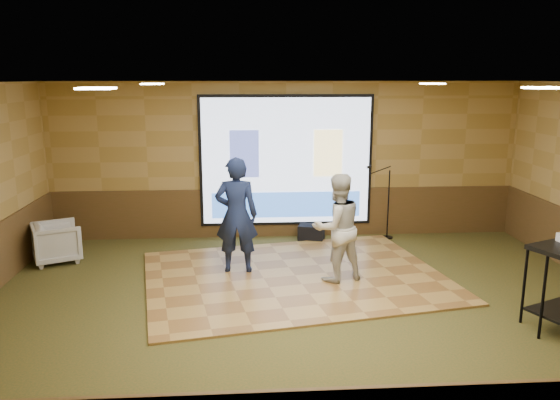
{
  "coord_description": "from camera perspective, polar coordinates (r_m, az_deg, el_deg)",
  "views": [
    {
      "loc": [
        -0.81,
        -6.87,
        3.08
      ],
      "look_at": [
        -0.29,
        0.96,
        1.3
      ],
      "focal_mm": 35.0,
      "sensor_mm": 36.0,
      "label": 1
    }
  ],
  "objects": [
    {
      "name": "ground",
      "position": [
        7.58,
        2.7,
        -11.23
      ],
      "size": [
        9.0,
        9.0,
        0.0
      ],
      "primitive_type": "plane",
      "color": "#2E3B1B",
      "rests_on": "ground"
    },
    {
      "name": "room_shell",
      "position": [
        6.99,
        2.88,
        4.66
      ],
      "size": [
        9.04,
        7.04,
        3.02
      ],
      "color": "#A58444",
      "rests_on": "ground"
    },
    {
      "name": "wainscot_back",
      "position": [
        10.71,
        0.63,
        -1.31
      ],
      "size": [
        9.0,
        0.04,
        0.95
      ],
      "primitive_type": "cube",
      "color": "#4C3A19",
      "rests_on": "ground"
    },
    {
      "name": "projector_screen",
      "position": [
        10.47,
        0.66,
        3.95
      ],
      "size": [
        3.32,
        0.06,
        2.52
      ],
      "color": "black",
      "rests_on": "room_shell"
    },
    {
      "name": "downlight_nw",
      "position": [
        8.79,
        -13.21,
        11.73
      ],
      "size": [
        0.32,
        0.32,
        0.02
      ],
      "primitive_type": "cube",
      "color": "#FFE6BF",
      "rests_on": "room_shell"
    },
    {
      "name": "downlight_ne",
      "position": [
        9.18,
        15.64,
        11.63
      ],
      "size": [
        0.32,
        0.32,
        0.02
      ],
      "primitive_type": "cube",
      "color": "#FFE6BF",
      "rests_on": "room_shell"
    },
    {
      "name": "downlight_sw",
      "position": [
        5.55,
        -18.66,
        10.99
      ],
      "size": [
        0.32,
        0.32,
        0.02
      ],
      "primitive_type": "cube",
      "color": "#FFE6BF",
      "rests_on": "room_shell"
    },
    {
      "name": "downlight_se",
      "position": [
        6.16,
        25.9,
        10.51
      ],
      "size": [
        0.32,
        0.32,
        0.02
      ],
      "primitive_type": "cube",
      "color": "#FFE6BF",
      "rests_on": "room_shell"
    },
    {
      "name": "dance_floor",
      "position": [
        8.65,
        1.58,
        -7.98
      ],
      "size": [
        5.11,
        4.24,
        0.03
      ],
      "primitive_type": "cube",
      "rotation": [
        0.0,
        0.0,
        0.18
      ],
      "color": "#A57C3C",
      "rests_on": "ground"
    },
    {
      "name": "player_left",
      "position": [
        8.6,
        -4.57,
        -1.58
      ],
      "size": [
        0.69,
        0.47,
        1.84
      ],
      "primitive_type": "imported",
      "rotation": [
        0.0,
        0.0,
        3.1
      ],
      "color": "#162045",
      "rests_on": "dance_floor"
    },
    {
      "name": "player_right",
      "position": [
        8.27,
        5.99,
        -2.88
      ],
      "size": [
        0.96,
        0.85,
        1.65
      ],
      "primitive_type": "imported",
      "rotation": [
        0.0,
        0.0,
        3.47
      ],
      "color": "beige",
      "rests_on": "dance_floor"
    },
    {
      "name": "mic_stand",
      "position": [
        10.76,
        10.92,
        -1.39
      ],
      "size": [
        0.57,
        0.23,
        1.45
      ],
      "rotation": [
        0.0,
        0.0,
        -0.36
      ],
      "color": "black",
      "rests_on": "ground"
    },
    {
      "name": "banquet_chair",
      "position": [
        10.01,
        -22.3,
        -4.1
      ],
      "size": [
        0.98,
        0.97,
        0.68
      ],
      "primitive_type": "imported",
      "rotation": [
        0.0,
        0.0,
        2.0
      ],
      "color": "gray",
      "rests_on": "ground"
    },
    {
      "name": "duffel_bag",
      "position": [
        10.52,
        3.29,
        -3.42
      ],
      "size": [
        0.55,
        0.44,
        0.3
      ],
      "primitive_type": "cube",
      "rotation": [
        0.0,
        0.0,
        -0.29
      ],
      "color": "black",
      "rests_on": "ground"
    }
  ]
}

